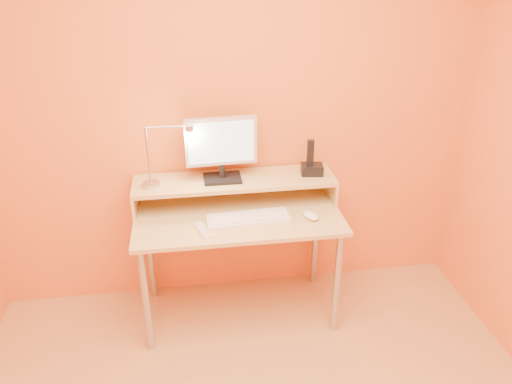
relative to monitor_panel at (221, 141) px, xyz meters
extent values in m
cube|color=orange|center=(0.07, 0.16, 0.13)|extent=(3.00, 0.04, 2.50)
cylinder|color=#AFAFB8|center=(-0.48, -0.41, -0.77)|extent=(0.04, 0.04, 0.69)
cylinder|color=#AFAFB8|center=(0.62, -0.41, -0.77)|extent=(0.04, 0.04, 0.69)
cylinder|color=#AFAFB8|center=(-0.48, 0.09, -0.77)|extent=(0.04, 0.04, 0.69)
cylinder|color=#AFAFB8|center=(0.62, 0.09, -0.77)|extent=(0.04, 0.04, 0.69)
cube|color=tan|center=(0.07, -0.16, -0.41)|extent=(1.20, 0.60, 0.02)
cube|color=tan|center=(-0.52, -0.01, -0.33)|extent=(0.02, 0.30, 0.14)
cube|color=tan|center=(0.66, -0.01, -0.33)|extent=(0.02, 0.30, 0.14)
cube|color=tan|center=(0.07, -0.01, -0.25)|extent=(1.20, 0.30, 0.02)
cube|color=black|center=(0.00, -0.01, -0.23)|extent=(0.22, 0.16, 0.02)
cylinder|color=black|center=(0.00, -0.01, -0.19)|extent=(0.04, 0.04, 0.07)
cube|color=silver|center=(0.00, 0.00, 0.00)|extent=(0.42, 0.05, 0.28)
cube|color=black|center=(0.00, 0.02, 0.00)|extent=(0.37, 0.03, 0.24)
cube|color=silver|center=(0.00, -0.02, 0.00)|extent=(0.38, 0.02, 0.25)
cylinder|color=#AFAFB8|center=(-0.41, -0.04, -0.23)|extent=(0.10, 0.10, 0.02)
cylinder|color=#AFAFB8|center=(-0.41, -0.04, -0.05)|extent=(0.01, 0.01, 0.33)
cylinder|color=#AFAFB8|center=(-0.29, -0.04, 0.12)|extent=(0.24, 0.01, 0.01)
cylinder|color=#AFAFB8|center=(-0.17, -0.04, 0.10)|extent=(0.04, 0.04, 0.03)
cylinder|color=#FFEAC6|center=(-0.17, -0.04, 0.09)|extent=(0.03, 0.03, 0.00)
cube|color=black|center=(0.54, -0.01, -0.21)|extent=(0.14, 0.12, 0.06)
cube|color=black|center=(0.53, -0.01, -0.10)|extent=(0.04, 0.03, 0.16)
cube|color=blue|center=(0.59, -0.06, -0.21)|extent=(0.01, 0.00, 0.04)
cube|color=white|center=(0.12, -0.24, -0.39)|extent=(0.48, 0.17, 0.02)
ellipsoid|color=silver|center=(0.48, -0.27, -0.38)|extent=(0.11, 0.13, 0.04)
cube|color=white|center=(-0.14, -0.32, -0.39)|extent=(0.09, 0.17, 0.02)
camera|label=1|loc=(-0.19, -2.66, 1.02)|focal=34.75mm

